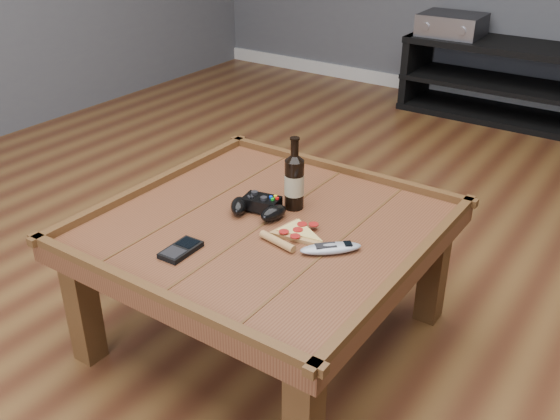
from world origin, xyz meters
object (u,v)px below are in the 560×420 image
Objects in this scene: remote_control at (331,248)px; av_receiver at (452,25)px; coffee_table at (265,239)px; media_console at (512,83)px; game_controller at (258,206)px; smartphone at (181,250)px; beer_bottle at (294,180)px; pizza_slice at (295,234)px.

av_receiver is at bearing 150.21° from remote_control.
av_receiver reaches higher than coffee_table.
game_controller reaches higher than media_console.
remote_control reaches higher than coffee_table.
av_receiver reaches higher than game_controller.
smartphone is at bearing -85.01° from av_receiver.
media_console is at bearing 86.50° from smartphone.
smartphone is (-0.10, -0.28, 0.07)m from coffee_table.
smartphone is (-0.11, -0.42, -0.09)m from beer_bottle.
beer_bottle is at bearing 134.73° from pizza_slice.
coffee_table is 0.74× the size of media_console.
game_controller reaches higher than smartphone.
media_console is at bearing 90.35° from beer_bottle.
coffee_table reaches higher than smartphone.
pizza_slice reaches higher than smartphone.
smartphone is at bearing -91.87° from media_console.
media_console is 5.42× the size of pizza_slice.
smartphone is (-0.04, -0.32, -0.02)m from game_controller.
game_controller reaches higher than pizza_slice.
media_console is 8.23× the size of remote_control.
smartphone is (-0.10, -3.03, 0.21)m from media_console.
coffee_table is at bearing -176.85° from pizza_slice.
smartphone is 0.32× the size of av_receiver.
game_controller is 0.32m from smartphone.
remote_control is (0.24, -0.18, -0.09)m from beer_bottle.
coffee_table is 2.79m from av_receiver.
media_console reaches higher than smartphone.
media_console is 6.79× the size of game_controller.
smartphone is at bearing -109.28° from coffee_table.
pizza_slice is (0.11, -0.16, -0.09)m from beer_bottle.
remote_control is at bearing -35.67° from beer_bottle.
game_controller is (-0.05, -2.71, 0.23)m from media_console.
media_console is 2.80m from remote_control.
game_controller reaches higher than coffee_table.
pizza_slice is at bearing -7.24° from coffee_table.
av_receiver reaches higher than pizza_slice.
beer_bottle reaches higher than av_receiver.
remote_control is at bearing -7.48° from coffee_table.
beer_bottle is 0.14m from game_controller.
coffee_table is at bearing -82.32° from av_receiver.
media_console is 10.70× the size of smartphone.
av_receiver is (-0.71, 2.78, 0.11)m from remote_control.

